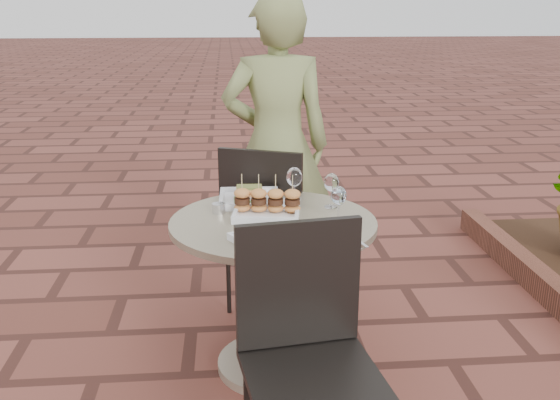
{
  "coord_description": "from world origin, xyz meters",
  "views": [
    {
      "loc": [
        -0.2,
        -2.51,
        1.63
      ],
      "look_at": [
        0.02,
        0.04,
        0.82
      ],
      "focal_mm": 40.0,
      "sensor_mm": 36.0,
      "label": 1
    }
  ],
  "objects": [
    {
      "name": "wine_glass_mid",
      "position": [
        0.1,
        0.27,
        0.85
      ],
      "size": [
        0.07,
        0.07,
        0.18
      ],
      "color": "white",
      "rests_on": "cafe_table"
    },
    {
      "name": "wine_glass_far",
      "position": [
        0.26,
        0.19,
        0.84
      ],
      "size": [
        0.07,
        0.07,
        0.16
      ],
      "color": "white",
      "rests_on": "cafe_table"
    },
    {
      "name": "plate_sliders",
      "position": [
        -0.04,
        0.11,
        0.77
      ],
      "size": [
        0.33,
        0.33,
        0.19
      ],
      "rotation": [
        0.0,
        0.0,
        -0.15
      ],
      "color": "silver",
      "rests_on": "cafe_table"
    },
    {
      "name": "ground",
      "position": [
        0.0,
        0.0,
        0.0
      ],
      "size": [
        60.0,
        60.0,
        0.0
      ],
      "primitive_type": "plane",
      "color": "brown",
      "rests_on": "ground"
    },
    {
      "name": "plate_tuna",
      "position": [
        -0.05,
        -0.22,
        0.74
      ],
      "size": [
        0.33,
        0.33,
        0.03
      ],
      "rotation": [
        0.0,
        0.0,
        0.55
      ],
      "color": "silver",
      "rests_on": "cafe_table"
    },
    {
      "name": "wine_glass_right",
      "position": [
        0.26,
        -0.0,
        0.84
      ],
      "size": [
        0.07,
        0.07,
        0.16
      ],
      "color": "white",
      "rests_on": "cafe_table"
    },
    {
      "name": "steel_ramekin",
      "position": [
        -0.25,
        0.15,
        0.75
      ],
      "size": [
        0.08,
        0.08,
        0.04
      ],
      "primitive_type": "cylinder",
      "rotation": [
        0.0,
        0.0,
        0.43
      ],
      "color": "silver",
      "rests_on": "cafe_table"
    },
    {
      "name": "chair_far",
      "position": [
        -0.01,
        0.61,
        0.55
      ],
      "size": [
        0.57,
        0.57,
        0.93
      ],
      "rotation": [
        0.0,
        0.0,
        2.76
      ],
      "color": "black",
      "rests_on": "ground"
    },
    {
      "name": "chair_near",
      "position": [
        0.04,
        -0.65,
        0.55
      ],
      "size": [
        0.5,
        0.5,
        0.93
      ],
      "rotation": [
        0.0,
        0.0,
        0.14
      ],
      "color": "black",
      "rests_on": "ground"
    },
    {
      "name": "plate_salmon",
      "position": [
        -0.11,
        0.3,
        0.75
      ],
      "size": [
        0.29,
        0.29,
        0.08
      ],
      "rotation": [
        0.0,
        0.0,
        -0.03
      ],
      "color": "silver",
      "rests_on": "cafe_table"
    },
    {
      "name": "cutlery_set",
      "position": [
        0.28,
        -0.24,
        0.73
      ],
      "size": [
        0.12,
        0.2,
        0.0
      ],
      "primitive_type": null,
      "rotation": [
        0.0,
        0.0,
        0.19
      ],
      "color": "silver",
      "rests_on": "cafe_table"
    },
    {
      "name": "diner",
      "position": [
        0.07,
        0.97,
        0.85
      ],
      "size": [
        0.63,
        0.42,
        1.7
      ],
      "primitive_type": "imported",
      "rotation": [
        0.0,
        0.0,
        3.13
      ],
      "color": "olive",
      "rests_on": "ground"
    },
    {
      "name": "cafe_table",
      "position": [
        -0.01,
        0.04,
        0.48
      ],
      "size": [
        0.9,
        0.9,
        0.73
      ],
      "color": "gray",
      "rests_on": "ground"
    }
  ]
}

